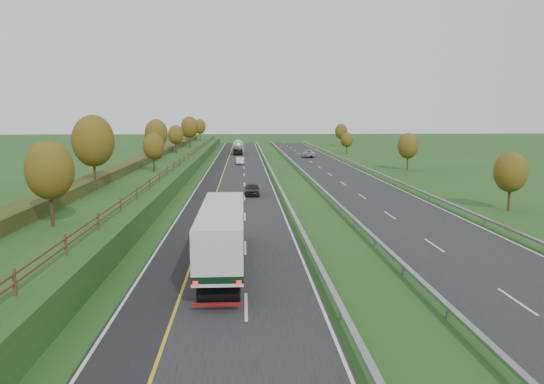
{
  "coord_description": "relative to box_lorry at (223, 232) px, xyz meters",
  "views": [
    {
      "loc": [
        1.19,
        -26.58,
        9.55
      ],
      "look_at": [
        3.92,
        24.32,
        2.2
      ],
      "focal_mm": 35.0,
      "sensor_mm": 36.0,
      "label": 1
    }
  ],
  "objects": [
    {
      "name": "ground",
      "position": [
        8.14,
        49.11,
        -2.33
      ],
      "size": [
        400.0,
        400.0,
        0.0
      ],
      "primitive_type": "plane",
      "color": "#1F4B1A",
      "rests_on": "ground"
    },
    {
      "name": "near_carriageway",
      "position": [
        0.14,
        54.11,
        -2.31
      ],
      "size": [
        10.5,
        200.0,
        0.04
      ],
      "primitive_type": "cube",
      "color": "black",
      "rests_on": "ground"
    },
    {
      "name": "far_carriageway",
      "position": [
        16.64,
        54.11,
        -2.31
      ],
      "size": [
        10.5,
        200.0,
        0.04
      ],
      "primitive_type": "cube",
      "color": "black",
      "rests_on": "ground"
    },
    {
      "name": "hard_shoulder",
      "position": [
        -3.61,
        54.11,
        -2.31
      ],
      "size": [
        3.0,
        200.0,
        0.04
      ],
      "primitive_type": "cube",
      "color": "black",
      "rests_on": "ground"
    },
    {
      "name": "lane_markings",
      "position": [
        6.54,
        53.99,
        -2.28
      ],
      "size": [
        26.75,
        200.0,
        0.01
      ],
      "color": "silver",
      "rests_on": "near_carriageway"
    },
    {
      "name": "embankment_left",
      "position": [
        -12.86,
        54.11,
        -1.33
      ],
      "size": [
        12.0,
        200.0,
        2.0
      ],
      "primitive_type": "cube",
      "color": "#1F4B1A",
      "rests_on": "ground"
    },
    {
      "name": "hedge_left",
      "position": [
        -14.86,
        54.11,
        0.22
      ],
      "size": [
        2.2,
        180.0,
        1.1
      ],
      "primitive_type": "cube",
      "color": "#273315",
      "rests_on": "embankment_left"
    },
    {
      "name": "fence_left",
      "position": [
        -8.36,
        53.7,
        0.4
      ],
      "size": [
        0.12,
        189.06,
        1.2
      ],
      "color": "#422B19",
      "rests_on": "embankment_left"
    },
    {
      "name": "median_barrier_near",
      "position": [
        5.84,
        54.11,
        -1.72
      ],
      "size": [
        0.32,
        200.0,
        0.71
      ],
      "color": "gray",
      "rests_on": "ground"
    },
    {
      "name": "median_barrier_far",
      "position": [
        10.94,
        54.11,
        -1.72
      ],
      "size": [
        0.32,
        200.0,
        0.71
      ],
      "color": "gray",
      "rests_on": "ground"
    },
    {
      "name": "outer_barrier_far",
      "position": [
        22.44,
        54.11,
        -1.71
      ],
      "size": [
        0.32,
        200.0,
        0.71
      ],
      "color": "gray",
      "rests_on": "ground"
    },
    {
      "name": "trees_left",
      "position": [
        -12.5,
        50.74,
        4.04
      ],
      "size": [
        6.64,
        164.3,
        7.66
      ],
      "color": "#2D2116",
      "rests_on": "embankment_left"
    },
    {
      "name": "trees_far",
      "position": [
        29.94,
        83.32,
        1.92
      ],
      "size": [
        8.45,
        118.6,
        7.12
      ],
      "color": "#2D2116",
      "rests_on": "ground"
    },
    {
      "name": "box_lorry",
      "position": [
        0.0,
        0.0,
        0.0
      ],
      "size": [
        2.58,
        16.28,
        4.06
      ],
      "color": "black",
      "rests_on": "near_carriageway"
    },
    {
      "name": "road_tanker",
      "position": [
        -0.02,
        101.27,
        -0.47
      ],
      "size": [
        2.4,
        11.22,
        3.46
      ],
      "color": "silver",
      "rests_on": "near_carriageway"
    },
    {
      "name": "car_dark_near",
      "position": [
        2.34,
        30.95,
        -1.55
      ],
      "size": [
        1.86,
        4.38,
        1.48
      ],
      "primitive_type": "imported",
      "rotation": [
        0.0,
        0.0,
        -0.03
      ],
      "color": "black",
      "rests_on": "near_carriageway"
    },
    {
      "name": "car_silver_mid",
      "position": [
        0.65,
        72.16,
        -1.6
      ],
      "size": [
        1.57,
        4.25,
        1.39
      ],
      "primitive_type": "imported",
      "rotation": [
        0.0,
        0.0,
        -0.02
      ],
      "color": "silver",
      "rests_on": "near_carriageway"
    },
    {
      "name": "car_small_far",
      "position": [
        -0.52,
        114.3,
        -1.63
      ],
      "size": [
        1.87,
        4.58,
        1.33
      ],
      "primitive_type": "imported",
      "rotation": [
        0.0,
        0.0,
        -0.0
      ],
      "color": "#19143F",
      "rests_on": "near_carriageway"
    },
    {
      "name": "car_oncoming",
      "position": [
        16.44,
        89.74,
        -1.47
      ],
      "size": [
        3.53,
        6.26,
        1.65
      ],
      "primitive_type": "imported",
      "rotation": [
        0.0,
        0.0,
        3.0
      ],
      "color": "#B5B5BA",
      "rests_on": "far_carriageway"
    }
  ]
}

